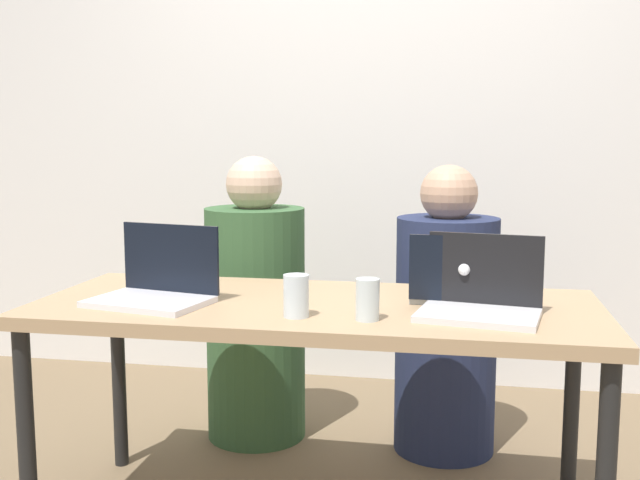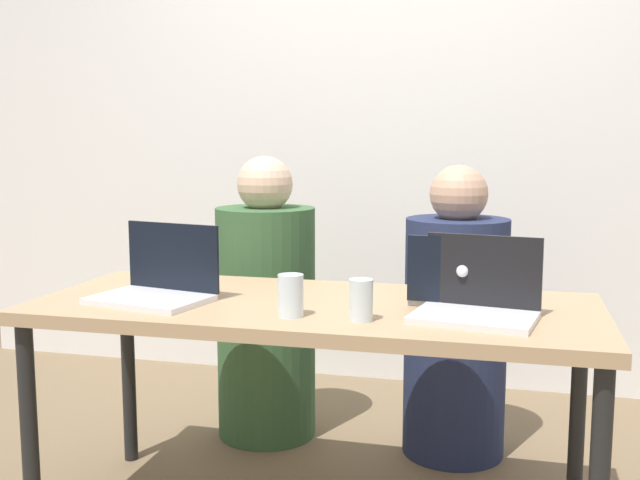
# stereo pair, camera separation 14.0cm
# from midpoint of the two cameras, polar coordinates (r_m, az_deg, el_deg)

# --- Properties ---
(back_wall) EXTENTS (4.50, 0.10, 2.35)m
(back_wall) POSITION_cam_midpoint_polar(r_m,az_deg,el_deg) (3.69, 3.15, 7.40)
(back_wall) COLOR white
(back_wall) RESTS_ON ground
(desk) EXTENTS (1.68, 0.69, 0.71)m
(desk) POSITION_cam_midpoint_polar(r_m,az_deg,el_deg) (2.27, -2.10, -6.38)
(desk) COLOR tan
(desk) RESTS_ON ground
(person_on_left) EXTENTS (0.45, 0.45, 1.13)m
(person_on_left) POSITION_cam_midpoint_polar(r_m,az_deg,el_deg) (3.02, -6.26, -5.63)
(person_on_left) COLOR #375E35
(person_on_left) RESTS_ON ground
(person_on_right) EXTENTS (0.47, 0.47, 1.10)m
(person_on_right) POSITION_cam_midpoint_polar(r_m,az_deg,el_deg) (2.90, 8.20, -6.49)
(person_on_right) COLOR #232C4D
(person_on_right) RESTS_ON ground
(laptop_front_left) EXTENTS (0.38, 0.30, 0.23)m
(laptop_front_left) POSITION_cam_midpoint_polar(r_m,az_deg,el_deg) (2.32, -14.03, -3.41)
(laptop_front_left) COLOR silver
(laptop_front_left) RESTS_ON desk
(laptop_back_right) EXTENTS (0.33, 0.25, 0.21)m
(laptop_back_right) POSITION_cam_midpoint_polar(r_m,az_deg,el_deg) (2.27, 9.28, -3.60)
(laptop_back_right) COLOR #B0B4B4
(laptop_back_right) RESTS_ON desk
(laptop_front_right) EXTENTS (0.36, 0.28, 0.22)m
(laptop_front_right) POSITION_cam_midpoint_polar(r_m,az_deg,el_deg) (2.11, 10.29, -4.42)
(laptop_front_right) COLOR silver
(laptop_front_right) RESTS_ON desk
(water_glass_right) EXTENTS (0.07, 0.07, 0.11)m
(water_glass_right) POSITION_cam_midpoint_polar(r_m,az_deg,el_deg) (2.03, 1.66, -4.78)
(water_glass_right) COLOR silver
(water_glass_right) RESTS_ON desk
(water_glass_center) EXTENTS (0.07, 0.07, 0.12)m
(water_glass_center) POSITION_cam_midpoint_polar(r_m,az_deg,el_deg) (2.07, -3.77, -4.49)
(water_glass_center) COLOR silver
(water_glass_center) RESTS_ON desk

